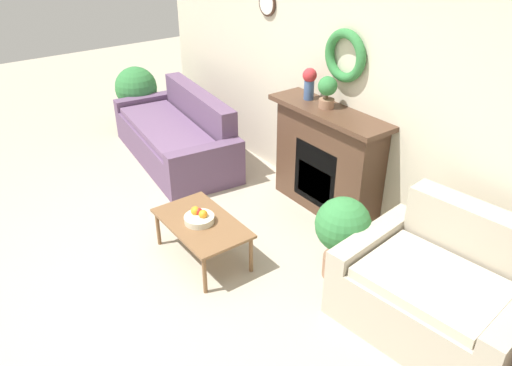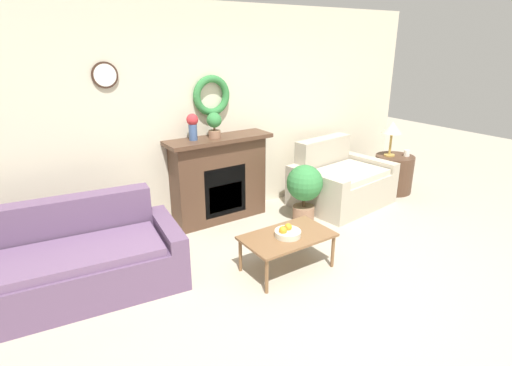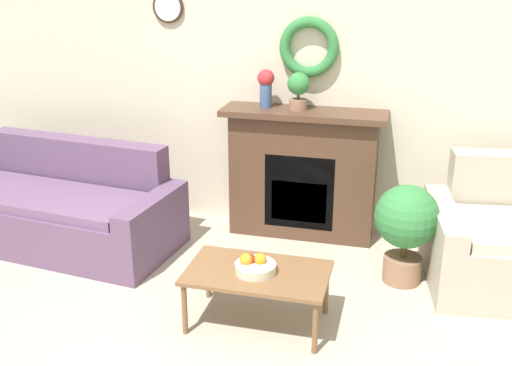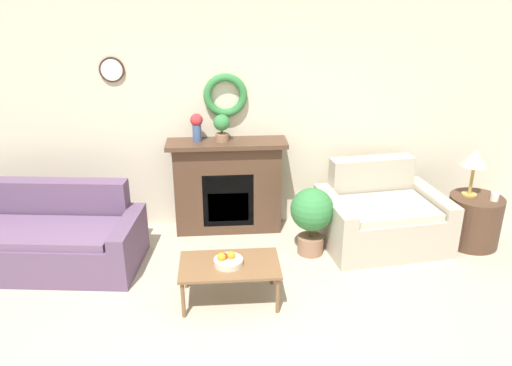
% 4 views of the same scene
% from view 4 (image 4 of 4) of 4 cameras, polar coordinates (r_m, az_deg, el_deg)
% --- Properties ---
extents(ground_plane, '(16.00, 16.00, 0.00)m').
position_cam_4_polar(ground_plane, '(4.34, -1.36, -18.11)').
color(ground_plane, '#ADA38E').
extents(wall_back, '(6.80, 0.15, 2.70)m').
position_cam_4_polar(wall_back, '(5.86, -2.85, 7.63)').
color(wall_back, beige).
rests_on(wall_back, ground_plane).
extents(fireplace, '(1.37, 0.41, 1.12)m').
position_cam_4_polar(fireplace, '(5.90, -3.26, -0.32)').
color(fireplace, '#4C3323').
rests_on(fireplace, ground_plane).
extents(couch_left, '(2.17, 1.14, 0.84)m').
position_cam_4_polar(couch_left, '(5.73, -23.38, -5.90)').
color(couch_left, '#604766').
rests_on(couch_left, ground_plane).
extents(loveseat_right, '(1.44, 1.15, 0.91)m').
position_cam_4_polar(loveseat_right, '(5.87, 14.10, -3.76)').
color(loveseat_right, '#B2A893').
rests_on(loveseat_right, ground_plane).
extents(coffee_table, '(0.93, 0.55, 0.39)m').
position_cam_4_polar(coffee_table, '(4.68, -3.04, -9.60)').
color(coffee_table, brown).
rests_on(coffee_table, ground_plane).
extents(fruit_bowl, '(0.27, 0.27, 0.12)m').
position_cam_4_polar(fruit_bowl, '(4.63, -3.26, -8.83)').
color(fruit_bowl, beige).
rests_on(fruit_bowl, coffee_table).
extents(side_table_by_loveseat, '(0.59, 0.59, 0.58)m').
position_cam_4_polar(side_table_by_loveseat, '(6.19, 23.61, -3.96)').
color(side_table_by_loveseat, '#4C3323').
rests_on(side_table_by_loveseat, ground_plane).
extents(table_lamp, '(0.30, 0.30, 0.54)m').
position_cam_4_polar(table_lamp, '(5.95, 23.75, 2.46)').
color(table_lamp, '#B28E42').
rests_on(table_lamp, side_table_by_loveseat).
extents(mug, '(0.09, 0.09, 0.09)m').
position_cam_4_polar(mug, '(6.04, 25.62, -1.41)').
color(mug, silver).
rests_on(mug, side_table_by_loveseat).
extents(vase_on_mantel_left, '(0.14, 0.14, 0.32)m').
position_cam_4_polar(vase_on_mantel_left, '(5.68, -6.79, 6.57)').
color(vase_on_mantel_left, '#3D5684').
rests_on(vase_on_mantel_left, fireplace).
extents(potted_plant_on_mantel, '(0.19, 0.19, 0.31)m').
position_cam_4_polar(potted_plant_on_mantel, '(5.66, -3.94, 6.50)').
color(potted_plant_on_mantel, '#8E664C').
rests_on(potted_plant_on_mantel, fireplace).
extents(potted_plant_floor_by_loveseat, '(0.47, 0.47, 0.76)m').
position_cam_4_polar(potted_plant_floor_by_loveseat, '(5.43, 6.40, -3.58)').
color(potted_plant_floor_by_loveseat, '#8E664C').
rests_on(potted_plant_floor_by_loveseat, ground_plane).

